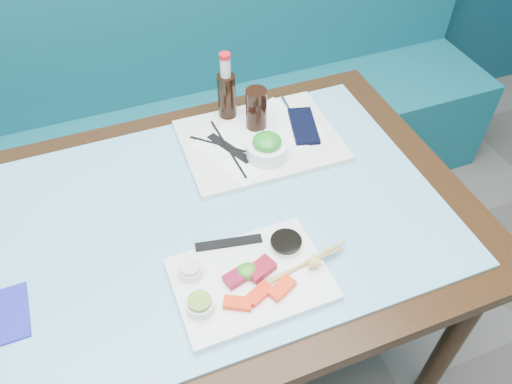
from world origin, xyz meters
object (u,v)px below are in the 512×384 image
object	(u,v)px
booth_bench	(146,133)
sashimi_plate	(251,279)
serving_tray	(260,141)
seaweed_bowl	(267,150)
dining_table	(198,242)
cola_bottle_body	(227,98)
cola_glass	(256,109)

from	to	relation	value
booth_bench	sashimi_plate	world-z (taller)	booth_bench
serving_tray	seaweed_bowl	size ratio (longest dim) A/B	3.89
dining_table	sashimi_plate	world-z (taller)	sashimi_plate
booth_bench	cola_bottle_body	world-z (taller)	booth_bench
sashimi_plate	dining_table	bearing A→B (deg)	105.85
cola_glass	cola_bottle_body	xyz separation A→B (m)	(-0.06, 0.08, -0.00)
sashimi_plate	booth_bench	bearing A→B (deg)	92.77
booth_bench	cola_glass	bearing A→B (deg)	-65.45
cola_glass	booth_bench	bearing A→B (deg)	114.55
booth_bench	serving_tray	distance (m)	0.79
serving_tray	cola_bottle_body	size ratio (longest dim) A/B	2.88
serving_tray	seaweed_bowl	distance (m)	0.08
seaweed_bowl	cola_glass	size ratio (longest dim) A/B	0.90
booth_bench	cola_glass	world-z (taller)	booth_bench
serving_tray	dining_table	bearing A→B (deg)	-139.55
cola_glass	dining_table	bearing A→B (deg)	-135.07
serving_tray	booth_bench	bearing A→B (deg)	112.97
sashimi_plate	serving_tray	xyz separation A→B (m)	(0.19, 0.43, -0.00)
serving_tray	cola_glass	distance (m)	0.09
booth_bench	dining_table	world-z (taller)	booth_bench
cola_glass	seaweed_bowl	bearing A→B (deg)	-98.75
serving_tray	cola_bottle_body	xyz separation A→B (m)	(-0.05, 0.14, 0.07)
booth_bench	serving_tray	size ratio (longest dim) A/B	6.93
cola_bottle_body	booth_bench	bearing A→B (deg)	112.34
cola_glass	sashimi_plate	bearing A→B (deg)	-112.46
dining_table	booth_bench	bearing A→B (deg)	90.00
dining_table	cola_glass	world-z (taller)	cola_glass
dining_table	seaweed_bowl	xyz separation A→B (m)	(0.24, 0.13, 0.13)
booth_bench	sashimi_plate	distance (m)	1.13
seaweed_bowl	cola_bottle_body	bearing A→B (deg)	100.67
dining_table	serving_tray	world-z (taller)	serving_tray
sashimi_plate	serving_tray	bearing A→B (deg)	65.35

